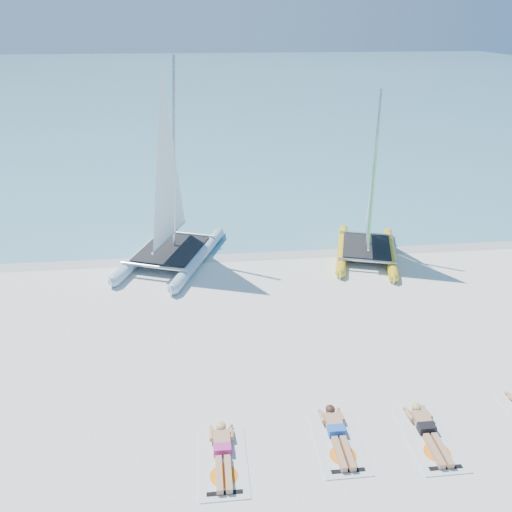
{
  "coord_description": "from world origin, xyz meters",
  "views": [
    {
      "loc": [
        -2.25,
        -11.85,
        8.28
      ],
      "look_at": [
        -0.88,
        1.2,
        1.94
      ],
      "focal_mm": 35.0,
      "sensor_mm": 36.0,
      "label": 1
    }
  ],
  "objects_px": {
    "towel_c": "(430,440)",
    "towel_b": "(339,443)",
    "catamaran_blue": "(169,204)",
    "sunbather_a": "(222,451)",
    "catamaran_yellow": "(370,203)",
    "sunbather_c": "(427,429)",
    "sunbather_b": "(337,432)",
    "towel_a": "(223,462)"
  },
  "relations": [
    {
      "from": "sunbather_b",
      "to": "towel_c",
      "type": "relative_size",
      "value": 0.93
    },
    {
      "from": "catamaran_yellow",
      "to": "sunbather_c",
      "type": "xyz_separation_m",
      "value": [
        -1.53,
        -9.39,
        -1.82
      ]
    },
    {
      "from": "towel_a",
      "to": "sunbather_b",
      "type": "xyz_separation_m",
      "value": [
        2.5,
        0.45,
        0.11
      ]
    },
    {
      "from": "catamaran_blue",
      "to": "catamaran_yellow",
      "type": "height_order",
      "value": "catamaran_blue"
    },
    {
      "from": "catamaran_yellow",
      "to": "towel_b",
      "type": "height_order",
      "value": "catamaran_yellow"
    },
    {
      "from": "catamaran_blue",
      "to": "sunbather_a",
      "type": "relative_size",
      "value": 4.25
    },
    {
      "from": "catamaran_blue",
      "to": "sunbather_c",
      "type": "bearing_deg",
      "value": -37.74
    },
    {
      "from": "sunbather_b",
      "to": "sunbather_c",
      "type": "height_order",
      "value": "same"
    },
    {
      "from": "towel_c",
      "to": "sunbather_a",
      "type": "bearing_deg",
      "value": 179.19
    },
    {
      "from": "towel_c",
      "to": "sunbather_c",
      "type": "relative_size",
      "value": 1.07
    },
    {
      "from": "towel_a",
      "to": "sunbather_c",
      "type": "distance_m",
      "value": 4.5
    },
    {
      "from": "towel_c",
      "to": "catamaran_blue",
      "type": "bearing_deg",
      "value": 121.58
    },
    {
      "from": "sunbather_a",
      "to": "sunbather_c",
      "type": "bearing_deg",
      "value": 1.64
    },
    {
      "from": "catamaran_blue",
      "to": "towel_b",
      "type": "bearing_deg",
      "value": -47.33
    },
    {
      "from": "catamaran_blue",
      "to": "sunbather_b",
      "type": "height_order",
      "value": "catamaran_blue"
    },
    {
      "from": "catamaran_blue",
      "to": "sunbather_a",
      "type": "xyz_separation_m",
      "value": [
        1.44,
        -9.58,
        -2.07
      ]
    },
    {
      "from": "catamaran_yellow",
      "to": "towel_a",
      "type": "height_order",
      "value": "catamaran_yellow"
    },
    {
      "from": "towel_a",
      "to": "sunbather_b",
      "type": "relative_size",
      "value": 1.07
    },
    {
      "from": "towel_b",
      "to": "sunbather_c",
      "type": "height_order",
      "value": "sunbather_c"
    },
    {
      "from": "catamaran_blue",
      "to": "towel_c",
      "type": "xyz_separation_m",
      "value": [
        5.93,
        -9.64,
        -2.18
      ]
    },
    {
      "from": "sunbather_c",
      "to": "sunbather_b",
      "type": "bearing_deg",
      "value": 176.2
    },
    {
      "from": "catamaran_yellow",
      "to": "towel_c",
      "type": "height_order",
      "value": "catamaran_yellow"
    },
    {
      "from": "towel_b",
      "to": "sunbather_b",
      "type": "relative_size",
      "value": 1.07
    },
    {
      "from": "catamaran_yellow",
      "to": "towel_b",
      "type": "distance_m",
      "value": 10.26
    },
    {
      "from": "sunbather_a",
      "to": "sunbather_c",
      "type": "relative_size",
      "value": 1.0
    },
    {
      "from": "towel_a",
      "to": "towel_c",
      "type": "height_order",
      "value": "same"
    },
    {
      "from": "catamaran_yellow",
      "to": "sunbather_c",
      "type": "bearing_deg",
      "value": -82.73
    },
    {
      "from": "catamaran_blue",
      "to": "sunbather_b",
      "type": "relative_size",
      "value": 4.25
    },
    {
      "from": "towel_c",
      "to": "sunbather_c",
      "type": "bearing_deg",
      "value": 90.0
    },
    {
      "from": "towel_c",
      "to": "towel_b",
      "type": "bearing_deg",
      "value": 176.2
    },
    {
      "from": "sunbather_b",
      "to": "catamaran_yellow",
      "type": "bearing_deg",
      "value": 69.19
    },
    {
      "from": "sunbather_b",
      "to": "catamaran_blue",
      "type": "bearing_deg",
      "value": 112.92
    },
    {
      "from": "towel_c",
      "to": "sunbather_c",
      "type": "distance_m",
      "value": 0.22
    },
    {
      "from": "catamaran_yellow",
      "to": "sunbather_b",
      "type": "relative_size",
      "value": 3.57
    },
    {
      "from": "catamaran_yellow",
      "to": "sunbather_a",
      "type": "relative_size",
      "value": 3.57
    },
    {
      "from": "catamaran_blue",
      "to": "sunbather_c",
      "type": "xyz_separation_m",
      "value": [
        5.93,
        -9.45,
        -2.07
      ]
    },
    {
      "from": "catamaran_blue",
      "to": "catamaran_yellow",
      "type": "xyz_separation_m",
      "value": [
        7.46,
        -0.06,
        -0.25
      ]
    },
    {
      "from": "towel_b",
      "to": "towel_c",
      "type": "relative_size",
      "value": 1.0
    },
    {
      "from": "sunbather_a",
      "to": "towel_c",
      "type": "height_order",
      "value": "sunbather_a"
    },
    {
      "from": "sunbather_a",
      "to": "towel_c",
      "type": "bearing_deg",
      "value": -0.81
    },
    {
      "from": "towel_b",
      "to": "sunbather_b",
      "type": "xyz_separation_m",
      "value": [
        0.0,
        0.19,
        0.11
      ]
    },
    {
      "from": "catamaran_yellow",
      "to": "towel_a",
      "type": "xyz_separation_m",
      "value": [
        -6.01,
        -9.71,
        -1.93
      ]
    }
  ]
}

